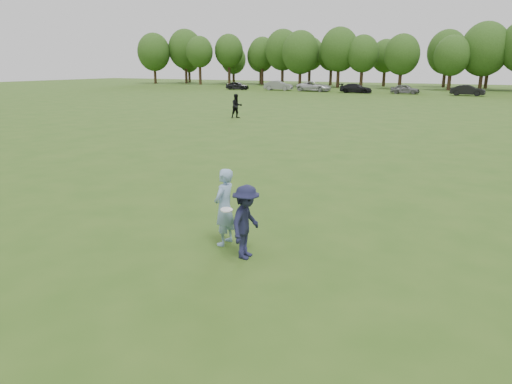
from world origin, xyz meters
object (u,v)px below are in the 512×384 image
defender (246,222)px  car_c (314,86)px  player_far_a (237,106)px  car_d (356,88)px  thrower (224,207)px  car_a (237,86)px  car_b (278,86)px  car_f (468,90)px  car_e (405,89)px

defender → car_c: (-20.83, 59.76, -0.06)m
player_far_a → car_d: player_far_a is taller
thrower → car_a: 66.81m
car_a → car_d: bearing=-90.2°
car_b → car_c: (6.15, -0.18, -0.01)m
car_f → defender: bearing=-176.7°
car_b → thrower: bearing=-163.0°
car_a → car_f: car_f is taller
car_c → car_d: 6.82m
car_a → car_e: size_ratio=0.97×
car_b → car_e: car_b is taller
player_far_a → car_a: (-20.44, 35.78, -0.27)m
car_c → car_e: (13.53, -0.08, -0.07)m
car_e → car_b: bearing=91.2°
car_e → car_a: bearing=94.4°
car_a → player_far_a: bearing=-151.2°
thrower → defender: (0.80, -0.45, -0.09)m
car_d → car_e: (6.78, 0.87, 0.00)m
car_b → car_f: (27.71, -0.41, -0.04)m
car_b → car_e: bearing=-97.5°
car_a → defender: bearing=-151.0°
car_c → car_f: bearing=-84.0°
car_d → car_a: bearing=88.6°
player_far_a → car_a: player_far_a is taller
car_a → car_c: bearing=-85.6°
car_c → car_d: car_c is taller
defender → car_a: bearing=25.5°
player_far_a → car_f: 39.35m
car_a → thrower: bearing=-151.4°
car_a → car_e: car_e is taller
car_d → car_e: car_e is taller
car_a → car_e: 26.48m
thrower → car_d: 59.85m
car_a → car_e: bearing=-88.5°
player_far_a → car_e: bearing=28.5°
player_far_a → car_f: player_far_a is taller
thrower → car_f: bearing=178.7°
car_b → car_e: size_ratio=1.15×
car_c → thrower: bearing=-154.7°
thrower → car_f: thrower is taller
car_b → car_d: bearing=-101.8°
defender → car_e: bearing=2.5°
car_d → car_c: bearing=79.8°
player_far_a → car_b: bearing=58.0°
thrower → car_c: (-20.02, 59.31, -0.14)m
car_c → car_d: size_ratio=1.16×
car_c → car_f: 21.56m
car_d → defender: bearing=-168.7°
thrower → car_e: thrower is taller
car_e → player_far_a: bearing=172.7°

